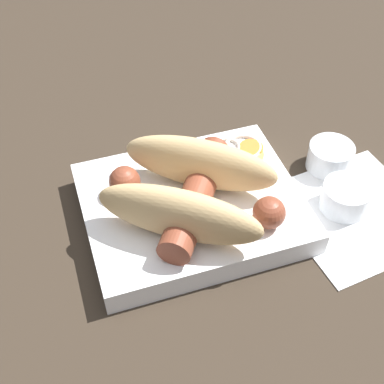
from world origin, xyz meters
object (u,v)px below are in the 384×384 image
(bread_roll, at_px, (190,188))
(sausage, at_px, (195,197))
(condiment_cup_near, at_px, (345,199))
(condiment_cup_far, at_px, (330,158))
(food_tray, at_px, (192,207))

(bread_roll, bearing_deg, sausage, 159.40)
(condiment_cup_near, bearing_deg, condiment_cup_far, -104.03)
(food_tray, relative_size, condiment_cup_near, 4.30)
(condiment_cup_near, bearing_deg, sausage, -9.56)
(sausage, height_order, condiment_cup_near, sausage)
(condiment_cup_near, height_order, condiment_cup_far, same)
(sausage, bearing_deg, condiment_cup_far, -168.67)
(food_tray, relative_size, sausage, 1.43)
(bread_roll, xyz_separation_m, condiment_cup_far, (-0.18, -0.03, -0.04))
(bread_roll, distance_m, condiment_cup_far, 0.19)
(condiment_cup_near, bearing_deg, food_tray, -14.03)
(condiment_cup_far, bearing_deg, sausage, 11.33)
(bread_roll, relative_size, sausage, 1.25)
(bread_roll, relative_size, condiment_cup_near, 3.76)
(condiment_cup_near, distance_m, condiment_cup_far, 0.06)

